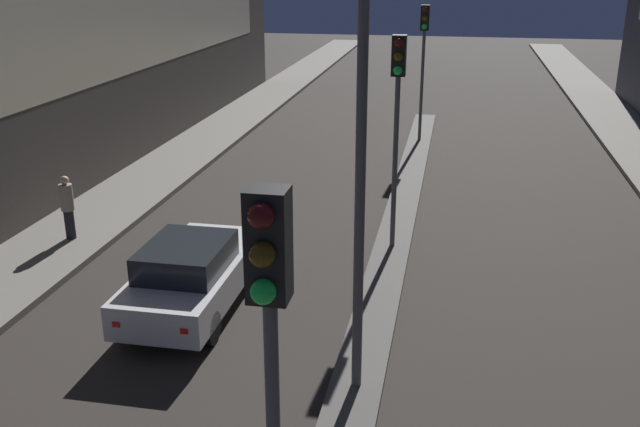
{
  "coord_description": "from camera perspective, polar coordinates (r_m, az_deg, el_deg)",
  "views": [
    {
      "loc": [
        1.32,
        -1.53,
        6.72
      ],
      "look_at": [
        -1.93,
        15.29,
        0.57
      ],
      "focal_mm": 40.0,
      "sensor_mm": 36.0,
      "label": 1
    }
  ],
  "objects": [
    {
      "name": "median_strip",
      "position": [
        18.45,
        6.09,
        -1.5
      ],
      "size": [
        0.87,
        29.25,
        0.13
      ],
      "color": "#56544F",
      "rests_on": "ground"
    },
    {
      "name": "traffic_light_near",
      "position": [
        5.76,
        -3.99,
        -10.98
      ],
      "size": [
        0.32,
        0.42,
        5.0
      ],
      "color": "#4C4C51",
      "rests_on": "median_strip"
    },
    {
      "name": "traffic_light_mid",
      "position": [
        16.39,
        6.21,
        9.31
      ],
      "size": [
        0.32,
        0.42,
        5.0
      ],
      "color": "#4C4C51",
      "rests_on": "median_strip"
    },
    {
      "name": "traffic_light_far",
      "position": [
        27.19,
        8.3,
        13.34
      ],
      "size": [
        0.32,
        0.42,
        5.0
      ],
      "color": "#4C4C51",
      "rests_on": "median_strip"
    },
    {
      "name": "street_lamp",
      "position": [
        10.1,
        3.51,
        15.77
      ],
      "size": [
        0.59,
        0.59,
        8.13
      ],
      "color": "#4C4C51",
      "rests_on": "median_strip"
    },
    {
      "name": "car_left_lane",
      "position": [
        14.51,
        -10.18,
        -4.78
      ],
      "size": [
        1.79,
        4.34,
        1.52
      ],
      "color": "silver",
      "rests_on": "ground"
    },
    {
      "name": "pedestrian_on_left_sidewalk",
      "position": [
        18.49,
        -19.55,
        0.6
      ],
      "size": [
        0.32,
        0.32,
        1.61
      ],
      "color": "black",
      "rests_on": "sidewalk_left"
    }
  ]
}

